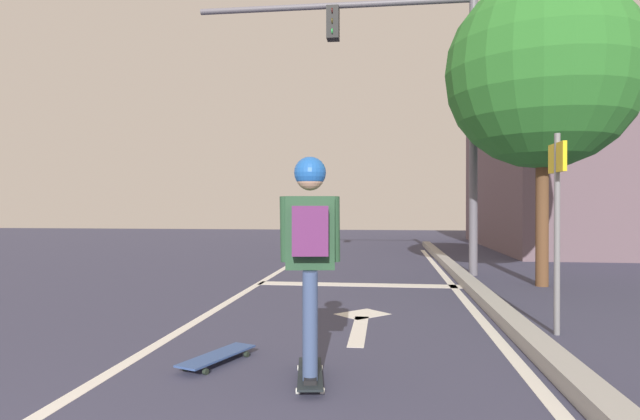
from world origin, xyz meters
TOP-DOWN VIEW (x-y plane):
  - lane_line_center at (-0.36, 6.00)m, footprint 0.12×20.00m
  - lane_line_curbside at (2.89, 6.00)m, footprint 0.12×20.00m
  - stop_bar at (1.34, 8.59)m, footprint 3.40×0.40m
  - lane_arrow_stem at (1.51, 5.32)m, footprint 0.16×1.40m
  - lane_arrow_head at (1.51, 6.17)m, footprint 0.71×0.71m
  - curb_strip at (3.14, 6.00)m, footprint 0.24×24.00m
  - skateboard at (1.23, 3.63)m, footprint 0.29×0.79m
  - skater at (1.24, 3.61)m, footprint 0.45×0.61m
  - spare_skateboard at (0.40, 3.98)m, footprint 0.48×0.83m
  - traffic_signal_mast at (2.23, 10.09)m, footprint 5.47×0.34m
  - street_sign_post at (3.53, 5.38)m, footprint 0.06×0.44m
  - roadside_tree at (4.36, 8.82)m, footprint 3.15×3.15m

SIDE VIEW (x-z plane):
  - lane_line_center at x=-0.36m, z-range 0.00..0.01m
  - lane_line_curbside at x=2.89m, z-range 0.00..0.01m
  - stop_bar at x=1.34m, z-range 0.00..0.01m
  - lane_arrow_stem at x=1.51m, z-range 0.00..0.01m
  - lane_arrow_head at x=1.51m, z-range 0.00..0.01m
  - skateboard at x=1.23m, z-range 0.02..0.10m
  - spare_skateboard at x=0.40m, z-range 0.03..0.10m
  - curb_strip at x=3.14m, z-range 0.00..0.14m
  - skater at x=1.24m, z-range 0.28..1.89m
  - street_sign_post at x=3.53m, z-range 0.32..2.39m
  - roadside_tree at x=4.36m, z-range 0.96..6.06m
  - traffic_signal_mast at x=2.23m, z-range 1.04..6.76m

